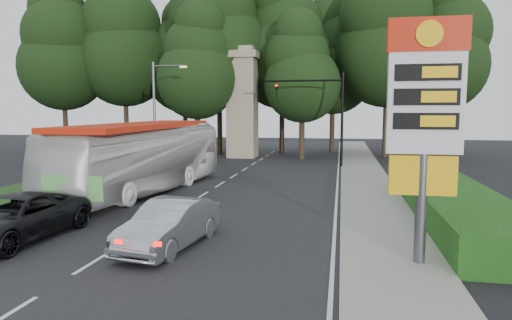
% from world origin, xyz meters
% --- Properties ---
extents(ground, '(120.00, 120.00, 0.00)m').
position_xyz_m(ground, '(0.00, 0.00, 0.00)').
color(ground, black).
rests_on(ground, ground).
extents(road_surface, '(14.00, 80.00, 0.02)m').
position_xyz_m(road_surface, '(0.00, 12.00, 0.01)').
color(road_surface, black).
rests_on(road_surface, ground).
extents(sidewalk_right, '(3.00, 80.00, 0.12)m').
position_xyz_m(sidewalk_right, '(8.50, 12.00, 0.06)').
color(sidewalk_right, gray).
rests_on(sidewalk_right, ground).
extents(grass_verge_left, '(5.00, 50.00, 0.02)m').
position_xyz_m(grass_verge_left, '(-9.50, 18.00, 0.01)').
color(grass_verge_left, '#193814').
rests_on(grass_verge_left, ground).
extents(hedge, '(3.00, 14.00, 1.20)m').
position_xyz_m(hedge, '(11.50, 8.00, 0.60)').
color(hedge, '#144412').
rests_on(hedge, ground).
extents(gas_station_pylon, '(2.10, 0.45, 6.85)m').
position_xyz_m(gas_station_pylon, '(9.20, 1.99, 4.45)').
color(gas_station_pylon, '#59595E').
rests_on(gas_station_pylon, ground).
extents(traffic_signal_mast, '(6.10, 0.35, 7.20)m').
position_xyz_m(traffic_signal_mast, '(5.68, 24.00, 4.67)').
color(traffic_signal_mast, black).
rests_on(traffic_signal_mast, ground).
extents(streetlight_signs, '(2.75, 0.98, 8.00)m').
position_xyz_m(streetlight_signs, '(-6.99, 22.01, 4.44)').
color(streetlight_signs, '#59595E').
rests_on(streetlight_signs, ground).
extents(monument, '(3.00, 3.00, 10.05)m').
position_xyz_m(monument, '(-2.00, 30.00, 5.10)').
color(monument, gray).
rests_on(monument, ground).
extents(tree_far_west, '(8.96, 8.96, 17.60)m').
position_xyz_m(tree_far_west, '(-22.00, 33.00, 10.68)').
color(tree_far_west, '#2D2116').
rests_on(tree_far_west, ground).
extents(tree_west_mid, '(9.80, 9.80, 19.25)m').
position_xyz_m(tree_west_mid, '(-16.00, 35.00, 11.69)').
color(tree_west_mid, '#2D2116').
rests_on(tree_west_mid, ground).
extents(tree_west_near, '(8.40, 8.40, 16.50)m').
position_xyz_m(tree_west_near, '(-10.00, 37.00, 10.02)').
color(tree_west_near, '#2D2116').
rests_on(tree_west_near, ground).
extents(tree_center_left, '(10.08, 10.08, 19.80)m').
position_xyz_m(tree_center_left, '(-5.00, 33.00, 12.02)').
color(tree_center_left, '#2D2116').
rests_on(tree_center_left, ground).
extents(tree_center_right, '(9.24, 9.24, 18.15)m').
position_xyz_m(tree_center_right, '(1.00, 35.00, 11.02)').
color(tree_center_right, '#2D2116').
rests_on(tree_center_right, ground).
extents(tree_east_near, '(8.12, 8.12, 15.95)m').
position_xyz_m(tree_east_near, '(6.00, 37.00, 9.68)').
color(tree_east_near, '#2D2116').
rests_on(tree_east_near, ground).
extents(tree_east_mid, '(9.52, 9.52, 18.70)m').
position_xyz_m(tree_east_mid, '(11.00, 33.00, 11.35)').
color(tree_east_mid, '#2D2116').
rests_on(tree_east_mid, ground).
extents(tree_far_east, '(8.68, 8.68, 17.05)m').
position_xyz_m(tree_far_east, '(16.00, 35.00, 10.35)').
color(tree_far_east, '#2D2116').
rests_on(tree_far_east, ground).
extents(tree_monument_left, '(7.28, 7.28, 14.30)m').
position_xyz_m(tree_monument_left, '(-6.00, 29.00, 8.68)').
color(tree_monument_left, '#2D2116').
rests_on(tree_monument_left, ground).
extents(tree_monument_right, '(6.72, 6.72, 13.20)m').
position_xyz_m(tree_monument_right, '(3.50, 29.50, 8.01)').
color(tree_monument_right, '#2D2116').
rests_on(tree_monument_right, ground).
extents(transit_bus, '(4.75, 13.53, 3.69)m').
position_xyz_m(transit_bus, '(-3.43, 11.44, 1.84)').
color(transit_bus, silver).
rests_on(transit_bus, ground).
extents(sedan_silver, '(2.22, 4.78, 1.52)m').
position_xyz_m(sedan_silver, '(1.63, 2.36, 0.76)').
color(sedan_silver, '#A6AAAE').
rests_on(sedan_silver, ground).
extents(suv_charcoal, '(2.87, 5.72, 1.55)m').
position_xyz_m(suv_charcoal, '(-3.77, 2.06, 0.78)').
color(suv_charcoal, black).
rests_on(suv_charcoal, ground).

